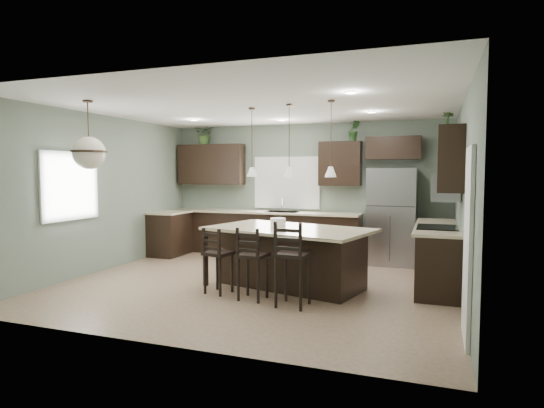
{
  "coord_description": "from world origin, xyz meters",
  "views": [
    {
      "loc": [
        2.64,
        -6.65,
        1.77
      ],
      "look_at": [
        0.1,
        0.4,
        1.25
      ],
      "focal_mm": 30.0,
      "sensor_mm": 36.0,
      "label": 1
    }
  ],
  "objects_px": {
    "plant_back_left": "(205,134)",
    "bar_stool_right": "(293,264)",
    "kitchen_island": "(289,258)",
    "refrigerator": "(392,216)",
    "serving_dish": "(278,223)",
    "bar_stool_left": "(218,260)",
    "bar_stool_center": "(253,263)"
  },
  "relations": [
    {
      "from": "kitchen_island",
      "to": "bar_stool_right",
      "type": "xyz_separation_m",
      "value": [
        0.35,
        -0.93,
        0.11
      ]
    },
    {
      "from": "plant_back_left",
      "to": "refrigerator",
      "type": "bearing_deg",
      "value": -3.19
    },
    {
      "from": "kitchen_island",
      "to": "plant_back_left",
      "type": "relative_size",
      "value": 5.12
    },
    {
      "from": "bar_stool_center",
      "to": "kitchen_island",
      "type": "bearing_deg",
      "value": 74.6
    },
    {
      "from": "kitchen_island",
      "to": "bar_stool_left",
      "type": "height_order",
      "value": "bar_stool_left"
    },
    {
      "from": "bar_stool_right",
      "to": "plant_back_left",
      "type": "relative_size",
      "value": 2.39
    },
    {
      "from": "bar_stool_center",
      "to": "serving_dish",
      "type": "bearing_deg",
      "value": 87.89
    },
    {
      "from": "kitchen_island",
      "to": "bar_stool_right",
      "type": "bearing_deg",
      "value": -55.03
    },
    {
      "from": "bar_stool_left",
      "to": "bar_stool_center",
      "type": "xyz_separation_m",
      "value": [
        0.6,
        -0.14,
        0.02
      ]
    },
    {
      "from": "serving_dish",
      "to": "refrigerator",
      "type": "bearing_deg",
      "value": 57.1
    },
    {
      "from": "kitchen_island",
      "to": "serving_dish",
      "type": "height_order",
      "value": "serving_dish"
    },
    {
      "from": "kitchen_island",
      "to": "bar_stool_center",
      "type": "bearing_deg",
      "value": -93.91
    },
    {
      "from": "bar_stool_center",
      "to": "refrigerator",
      "type": "bearing_deg",
      "value": 66.35
    },
    {
      "from": "refrigerator",
      "to": "bar_stool_left",
      "type": "bearing_deg",
      "value": -125.5
    },
    {
      "from": "refrigerator",
      "to": "kitchen_island",
      "type": "xyz_separation_m",
      "value": [
        -1.32,
        -2.39,
        -0.46
      ]
    },
    {
      "from": "plant_back_left",
      "to": "bar_stool_right",
      "type": "bearing_deg",
      "value": -48.08
    },
    {
      "from": "bar_stool_left",
      "to": "bar_stool_right",
      "type": "xyz_separation_m",
      "value": [
        1.22,
        -0.26,
        0.08
      ]
    },
    {
      "from": "bar_stool_right",
      "to": "plant_back_left",
      "type": "distance_m",
      "value": 5.2
    },
    {
      "from": "bar_stool_center",
      "to": "bar_stool_right",
      "type": "distance_m",
      "value": 0.63
    },
    {
      "from": "refrigerator",
      "to": "serving_dish",
      "type": "distance_m",
      "value": 2.79
    },
    {
      "from": "bar_stool_left",
      "to": "kitchen_island",
      "type": "bearing_deg",
      "value": 50.15
    },
    {
      "from": "kitchen_island",
      "to": "refrigerator",
      "type": "bearing_deg",
      "value": 75.26
    },
    {
      "from": "refrigerator",
      "to": "plant_back_left",
      "type": "distance_m",
      "value": 4.5
    },
    {
      "from": "refrigerator",
      "to": "kitchen_island",
      "type": "bearing_deg",
      "value": -118.92
    },
    {
      "from": "bar_stool_center",
      "to": "plant_back_left",
      "type": "height_order",
      "value": "plant_back_left"
    },
    {
      "from": "kitchen_island",
      "to": "plant_back_left",
      "type": "distance_m",
      "value": 4.43
    },
    {
      "from": "bar_stool_right",
      "to": "plant_back_left",
      "type": "bearing_deg",
      "value": 135.75
    },
    {
      "from": "bar_stool_left",
      "to": "bar_stool_right",
      "type": "height_order",
      "value": "bar_stool_right"
    },
    {
      "from": "kitchen_island",
      "to": "bar_stool_center",
      "type": "xyz_separation_m",
      "value": [
        -0.27,
        -0.82,
        0.05
      ]
    },
    {
      "from": "refrigerator",
      "to": "bar_stool_right",
      "type": "distance_m",
      "value": 3.48
    },
    {
      "from": "refrigerator",
      "to": "serving_dish",
      "type": "height_order",
      "value": "refrigerator"
    },
    {
      "from": "serving_dish",
      "to": "bar_stool_right",
      "type": "bearing_deg",
      "value": -60.81
    }
  ]
}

